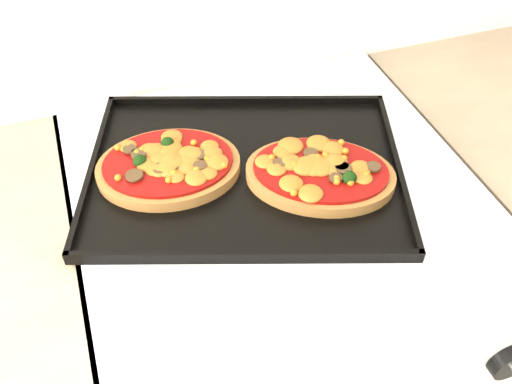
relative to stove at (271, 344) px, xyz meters
name	(u,v)px	position (x,y,z in m)	size (l,w,h in m)	color
stove	(271,344)	(0.00, 0.00, 0.00)	(0.60, 0.60, 0.91)	white
knob_right	(510,362)	(0.19, -0.33, 0.40)	(0.06, 0.06, 0.02)	black
baking_tray	(245,169)	(-0.04, 0.04, 0.47)	(0.47, 0.34, 0.02)	black
pizza_left	(168,165)	(-0.14, 0.07, 0.48)	(0.21, 0.16, 0.03)	olive
pizza_right	(320,173)	(0.06, -0.02, 0.48)	(0.22, 0.15, 0.03)	olive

